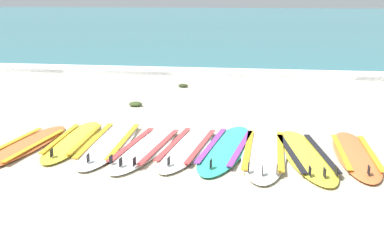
{
  "coord_description": "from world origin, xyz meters",
  "views": [
    {
      "loc": [
        0.94,
        -6.68,
        2.21
      ],
      "look_at": [
        -0.12,
        0.6,
        0.25
      ],
      "focal_mm": 44.59,
      "sensor_mm": 36.0,
      "label": 1
    }
  ],
  "objects_px": {
    "surfboard_4": "(187,147)",
    "surfboard_8": "(356,154)",
    "surfboard_2": "(109,142)",
    "surfboard_3": "(146,147)",
    "surfboard_1": "(73,140)",
    "surfboard_6": "(264,152)",
    "surfboard_5": "(226,148)",
    "surfboard_0": "(24,146)",
    "surfboard_7": "(306,155)"
  },
  "relations": [
    {
      "from": "surfboard_1",
      "to": "surfboard_4",
      "type": "relative_size",
      "value": 0.93
    },
    {
      "from": "surfboard_1",
      "to": "surfboard_3",
      "type": "xyz_separation_m",
      "value": [
        1.17,
        -0.15,
        0.0
      ]
    },
    {
      "from": "surfboard_3",
      "to": "surfboard_4",
      "type": "distance_m",
      "value": 0.61
    },
    {
      "from": "surfboard_2",
      "to": "surfboard_3",
      "type": "xyz_separation_m",
      "value": [
        0.6,
        -0.15,
        0.0
      ]
    },
    {
      "from": "surfboard_1",
      "to": "surfboard_7",
      "type": "relative_size",
      "value": 0.91
    },
    {
      "from": "surfboard_4",
      "to": "surfboard_0",
      "type": "bearing_deg",
      "value": -172.42
    },
    {
      "from": "surfboard_2",
      "to": "surfboard_3",
      "type": "distance_m",
      "value": 0.62
    },
    {
      "from": "surfboard_0",
      "to": "surfboard_4",
      "type": "distance_m",
      "value": 2.41
    },
    {
      "from": "surfboard_1",
      "to": "surfboard_0",
      "type": "bearing_deg",
      "value": -149.58
    },
    {
      "from": "surfboard_6",
      "to": "surfboard_7",
      "type": "height_order",
      "value": "same"
    },
    {
      "from": "surfboard_3",
      "to": "surfboard_7",
      "type": "bearing_deg",
      "value": -0.41
    },
    {
      "from": "surfboard_2",
      "to": "surfboard_1",
      "type": "bearing_deg",
      "value": 179.92
    },
    {
      "from": "surfboard_0",
      "to": "surfboard_4",
      "type": "height_order",
      "value": "same"
    },
    {
      "from": "surfboard_1",
      "to": "surfboard_3",
      "type": "bearing_deg",
      "value": -7.32
    },
    {
      "from": "surfboard_1",
      "to": "surfboard_2",
      "type": "height_order",
      "value": "same"
    },
    {
      "from": "surfboard_6",
      "to": "surfboard_8",
      "type": "bearing_deg",
      "value": 3.14
    },
    {
      "from": "surfboard_2",
      "to": "surfboard_7",
      "type": "relative_size",
      "value": 1.04
    },
    {
      "from": "surfboard_0",
      "to": "surfboard_6",
      "type": "xyz_separation_m",
      "value": [
        3.5,
        0.25,
        0.0
      ]
    },
    {
      "from": "surfboard_3",
      "to": "surfboard_1",
      "type": "bearing_deg",
      "value": 172.68
    },
    {
      "from": "surfboard_0",
      "to": "surfboard_2",
      "type": "bearing_deg",
      "value": 16.97
    },
    {
      "from": "surfboard_1",
      "to": "surfboard_6",
      "type": "height_order",
      "value": "same"
    },
    {
      "from": "surfboard_1",
      "to": "surfboard_6",
      "type": "xyz_separation_m",
      "value": [
        2.88,
        -0.12,
        0.0
      ]
    },
    {
      "from": "surfboard_7",
      "to": "surfboard_8",
      "type": "distance_m",
      "value": 0.7
    },
    {
      "from": "surfboard_0",
      "to": "surfboard_5",
      "type": "xyz_separation_m",
      "value": [
        2.96,
        0.33,
        -0.0
      ]
    },
    {
      "from": "surfboard_1",
      "to": "surfboard_7",
      "type": "height_order",
      "value": "same"
    },
    {
      "from": "surfboard_5",
      "to": "surfboard_1",
      "type": "bearing_deg",
      "value": 179.14
    },
    {
      "from": "surfboard_4",
      "to": "surfboard_8",
      "type": "distance_m",
      "value": 2.38
    },
    {
      "from": "surfboard_2",
      "to": "surfboard_7",
      "type": "bearing_deg",
      "value": -3.3
    },
    {
      "from": "surfboard_4",
      "to": "surfboard_5",
      "type": "bearing_deg",
      "value": 1.02
    },
    {
      "from": "surfboard_0",
      "to": "surfboard_1",
      "type": "bearing_deg",
      "value": 30.42
    },
    {
      "from": "surfboard_1",
      "to": "surfboard_5",
      "type": "distance_m",
      "value": 2.34
    },
    {
      "from": "surfboard_0",
      "to": "surfboard_3",
      "type": "xyz_separation_m",
      "value": [
        1.79,
        0.21,
        0.0
      ]
    },
    {
      "from": "surfboard_2",
      "to": "surfboard_6",
      "type": "relative_size",
      "value": 1.0
    },
    {
      "from": "surfboard_2",
      "to": "surfboard_7",
      "type": "distance_m",
      "value": 2.89
    },
    {
      "from": "surfboard_0",
      "to": "surfboard_2",
      "type": "xyz_separation_m",
      "value": [
        1.19,
        0.36,
        -0.0
      ]
    },
    {
      "from": "surfboard_1",
      "to": "surfboard_4",
      "type": "height_order",
      "value": "same"
    },
    {
      "from": "surfboard_2",
      "to": "surfboard_5",
      "type": "distance_m",
      "value": 1.77
    },
    {
      "from": "surfboard_6",
      "to": "surfboard_7",
      "type": "xyz_separation_m",
      "value": [
        0.57,
        -0.05,
        0.0
      ]
    },
    {
      "from": "surfboard_5",
      "to": "surfboard_7",
      "type": "distance_m",
      "value": 1.13
    },
    {
      "from": "surfboard_1",
      "to": "surfboard_8",
      "type": "relative_size",
      "value": 0.99
    },
    {
      "from": "surfboard_1",
      "to": "surfboard_8",
      "type": "xyz_separation_m",
      "value": [
        4.15,
        -0.05,
        -0.0
      ]
    },
    {
      "from": "surfboard_8",
      "to": "surfboard_7",
      "type": "bearing_deg",
      "value": -170.08
    },
    {
      "from": "surfboard_2",
      "to": "surfboard_4",
      "type": "relative_size",
      "value": 1.07
    },
    {
      "from": "surfboard_3",
      "to": "surfboard_6",
      "type": "xyz_separation_m",
      "value": [
        1.71,
        0.04,
        -0.0
      ]
    },
    {
      "from": "surfboard_3",
      "to": "surfboard_4",
      "type": "xyz_separation_m",
      "value": [
        0.6,
        0.11,
        -0.0
      ]
    },
    {
      "from": "surfboard_0",
      "to": "surfboard_1",
      "type": "xyz_separation_m",
      "value": [
        0.62,
        0.36,
        0.0
      ]
    },
    {
      "from": "surfboard_2",
      "to": "surfboard_6",
      "type": "bearing_deg",
      "value": -2.84
    },
    {
      "from": "surfboard_4",
      "to": "surfboard_6",
      "type": "distance_m",
      "value": 1.12
    },
    {
      "from": "surfboard_0",
      "to": "surfboard_7",
      "type": "height_order",
      "value": "same"
    },
    {
      "from": "surfboard_1",
      "to": "surfboard_2",
      "type": "distance_m",
      "value": 0.57
    }
  ]
}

